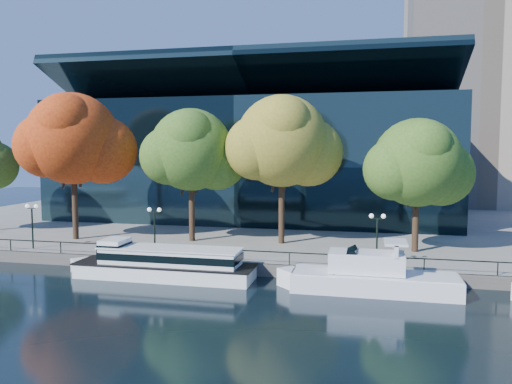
% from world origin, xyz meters
% --- Properties ---
extents(ground, '(160.00, 160.00, 0.00)m').
position_xyz_m(ground, '(0.00, 0.00, 0.00)').
color(ground, black).
rests_on(ground, ground).
extents(promenade, '(90.00, 67.08, 1.00)m').
position_xyz_m(promenade, '(0.00, 36.38, 0.50)').
color(promenade, slate).
rests_on(promenade, ground).
extents(railing, '(88.20, 0.08, 0.99)m').
position_xyz_m(railing, '(0.00, 3.25, 1.94)').
color(railing, black).
rests_on(railing, promenade).
extents(convention_building, '(50.00, 24.57, 21.43)m').
position_xyz_m(convention_building, '(-4.00, 31.79, 8.51)').
color(convention_building, black).
rests_on(convention_building, ground).
extents(office_tower, '(22.50, 22.50, 65.90)m').
position_xyz_m(office_tower, '(28.00, 55.00, 33.02)').
color(office_tower, tan).
rests_on(office_tower, ground).
extents(tour_boat, '(15.40, 3.44, 2.92)m').
position_xyz_m(tour_boat, '(-4.73, 0.84, 1.24)').
color(tour_boat, white).
rests_on(tour_boat, ground).
extents(cruiser_near, '(12.67, 3.26, 3.67)m').
position_xyz_m(cruiser_near, '(10.91, 0.52, 1.14)').
color(cruiser_near, white).
rests_on(cruiser_near, ground).
extents(tree_1, '(11.30, 9.26, 14.51)m').
position_xyz_m(tree_1, '(-17.44, 9.62, 10.80)').
color(tree_1, black).
rests_on(tree_1, promenade).
extents(tree_2, '(9.97, 8.17, 12.90)m').
position_xyz_m(tree_2, '(-5.74, 11.21, 9.74)').
color(tree_2, black).
rests_on(tree_2, promenade).
extents(tree_3, '(10.85, 8.90, 14.07)m').
position_xyz_m(tree_3, '(3.06, 11.85, 10.54)').
color(tree_3, black).
rests_on(tree_3, promenade).
extents(tree_4, '(9.59, 7.86, 11.65)m').
position_xyz_m(tree_4, '(15.15, 10.58, 8.64)').
color(tree_4, black).
rests_on(tree_4, promenade).
extents(lamp_0, '(1.26, 0.36, 4.03)m').
position_xyz_m(lamp_0, '(-18.67, 4.50, 3.98)').
color(lamp_0, black).
rests_on(lamp_0, promenade).
extents(lamp_1, '(1.26, 0.36, 4.03)m').
position_xyz_m(lamp_1, '(-6.80, 4.50, 3.98)').
color(lamp_1, black).
rests_on(lamp_1, promenade).
extents(lamp_2, '(1.26, 0.36, 4.03)m').
position_xyz_m(lamp_2, '(11.62, 4.50, 3.98)').
color(lamp_2, black).
rests_on(lamp_2, promenade).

